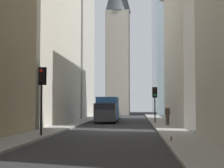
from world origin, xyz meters
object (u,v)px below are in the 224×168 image
Objects in this scene: pedestrian at (168,114)px; discarded_bottle at (171,139)px; traffic_light_foreground at (42,85)px; delivery_truck at (107,109)px; sedan_silver at (113,114)px; traffic_light_midblock at (155,96)px.

pedestrian reaches higher than discarded_bottle.
traffic_light_foreground reaches higher than discarded_bottle.
delivery_truck is 1.55× the size of traffic_light_foreground.
sedan_silver is 15.93× the size of discarded_bottle.
delivery_truck is 8.77m from pedestrian.
sedan_silver reaches higher than discarded_bottle.
traffic_light_midblock reaches higher than discarded_bottle.
traffic_light_foreground is at bearing 174.95° from sedan_silver.
traffic_light_foreground is (-27.65, 2.44, 2.53)m from sedan_silver.
delivery_truck is at bearing 180.00° from sedan_silver.
sedan_silver is 2.40× the size of pedestrian.
delivery_truck reaches higher than discarded_bottle.
traffic_light_midblock is at bearing -0.31° from discarded_bottle.
pedestrian is at bearing -159.08° from sedan_silver.
sedan_silver is (9.84, -0.00, -0.80)m from delivery_truck.
traffic_light_midblock reaches higher than delivery_truck.
traffic_light_foreground is (-17.81, 2.44, 1.74)m from delivery_truck.
traffic_light_midblock is 13.67× the size of discarded_bottle.
discarded_bottle is (-2.61, -7.54, -2.95)m from traffic_light_foreground.
traffic_light_midblock is at bearing -113.65° from delivery_truck.
pedestrian is (-16.08, -6.15, 0.46)m from sedan_silver.
delivery_truck is 18.06m from traffic_light_foreground.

